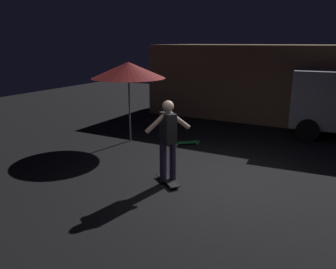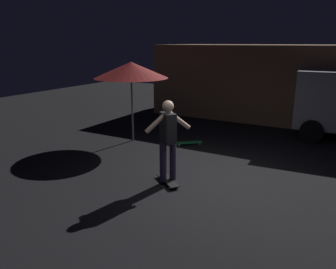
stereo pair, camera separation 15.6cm
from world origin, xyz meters
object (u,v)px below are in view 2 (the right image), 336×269
patio_umbrella (131,70)px  skateboard_spare (189,143)px  skateboard_ridden (168,180)px  skater (168,135)px

patio_umbrella → skateboard_spare: 2.63m
skateboard_ridden → skateboard_spare: bearing=107.0°
skateboard_ridden → skateboard_spare: (-0.81, 2.64, 0.00)m
skateboard_spare → skater: size_ratio=0.43×
patio_umbrella → skater: (2.44, -2.19, -1.04)m
patio_umbrella → skater: 3.44m
patio_umbrella → skateboard_ridden: bearing=-41.9°
patio_umbrella → skater: patio_umbrella is taller
skateboard_ridden → skater: (0.00, 0.00, 0.98)m
patio_umbrella → skateboard_spare: size_ratio=3.17×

